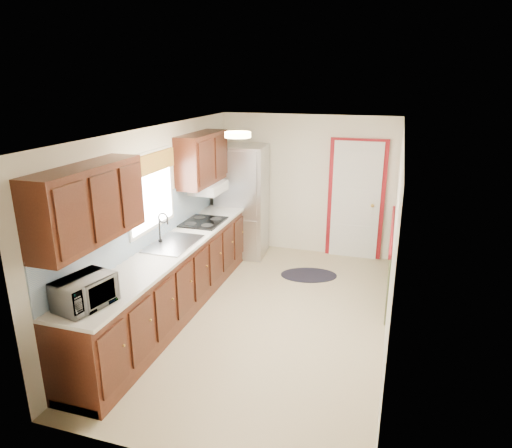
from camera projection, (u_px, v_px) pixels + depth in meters
The scene contains 8 objects.
room_shell at pixel (267, 229), 5.61m from camera, with size 3.20×5.20×2.52m.
kitchen_run at pixel (168, 256), 5.82m from camera, with size 0.63×4.00×2.20m.
back_wall_trim at pixel (363, 212), 7.44m from camera, with size 1.12×2.30×2.08m.
ceiling_fixture at pixel (238, 135), 5.16m from camera, with size 0.30×0.30×0.06m, color #FFD88C.
microwave at pixel (84, 289), 4.20m from camera, with size 0.52×0.29×0.35m, color white.
refrigerator at pixel (243, 201), 7.83m from camera, with size 0.85×0.83×1.91m.
rug at pixel (309, 275), 7.19m from camera, with size 0.88×0.57×0.01m, color black.
cooktop at pixel (203, 222), 6.71m from camera, with size 0.55×0.66×0.02m, color black.
Camera 1 is at (1.45, -5.12, 2.98)m, focal length 32.00 mm.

